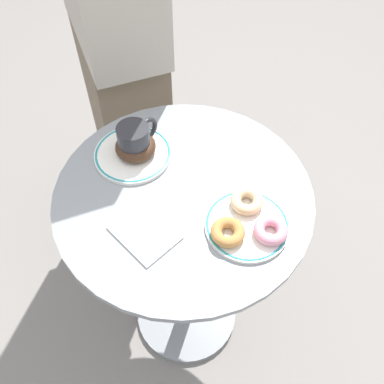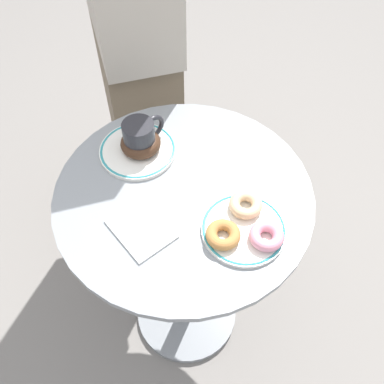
# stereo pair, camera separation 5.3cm
# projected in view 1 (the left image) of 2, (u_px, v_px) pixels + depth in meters

# --- Properties ---
(ground_plane) EXTENTS (7.00, 7.00, 0.02)m
(ground_plane) POSITION_uv_depth(u_px,v_px,m) (187.00, 315.00, 1.65)
(ground_plane) COLOR gray
(cafe_table) EXTENTS (0.62, 0.62, 0.78)m
(cafe_table) POSITION_uv_depth(u_px,v_px,m) (185.00, 250.00, 1.25)
(cafe_table) COLOR gray
(cafe_table) RESTS_ON ground
(plate_left) EXTENTS (0.20, 0.20, 0.01)m
(plate_left) POSITION_uv_depth(u_px,v_px,m) (133.00, 154.00, 1.09)
(plate_left) COLOR white
(plate_left) RESTS_ON cafe_table
(plate_right) EXTENTS (0.19, 0.19, 0.01)m
(plate_right) POSITION_uv_depth(u_px,v_px,m) (247.00, 225.00, 0.96)
(plate_right) COLOR white
(plate_right) RESTS_ON cafe_table
(donut_chocolate) EXTENTS (0.14, 0.14, 0.03)m
(donut_chocolate) POSITION_uv_depth(u_px,v_px,m) (136.00, 147.00, 1.07)
(donut_chocolate) COLOR #422819
(donut_chocolate) RESTS_ON plate_left
(donut_pink_frosted) EXTENTS (0.10, 0.10, 0.03)m
(donut_pink_frosted) POSITION_uv_depth(u_px,v_px,m) (271.00, 230.00, 0.93)
(donut_pink_frosted) COLOR pink
(donut_pink_frosted) RESTS_ON plate_right
(donut_glazed) EXTENTS (0.11, 0.11, 0.03)m
(donut_glazed) POSITION_uv_depth(u_px,v_px,m) (247.00, 201.00, 0.98)
(donut_glazed) COLOR #E0B789
(donut_glazed) RESTS_ON plate_right
(donut_old_fashioned) EXTENTS (0.11, 0.11, 0.03)m
(donut_old_fashioned) POSITION_uv_depth(u_px,v_px,m) (228.00, 232.00, 0.93)
(donut_old_fashioned) COLOR #BC7F42
(donut_old_fashioned) RESTS_ON plate_right
(paper_napkin) EXTENTS (0.16, 0.13, 0.01)m
(paper_napkin) POSITION_uv_depth(u_px,v_px,m) (145.00, 233.00, 0.95)
(paper_napkin) COLOR white
(paper_napkin) RESTS_ON cafe_table
(coffee_mug) EXTENTS (0.08, 0.12, 0.09)m
(coffee_mug) POSITION_uv_depth(u_px,v_px,m) (135.00, 141.00, 1.06)
(coffee_mug) COLOR #28282D
(coffee_mug) RESTS_ON cafe_table
(person_figure) EXTENTS (0.49, 0.43, 1.64)m
(person_figure) POSITION_uv_depth(u_px,v_px,m) (118.00, 48.00, 1.32)
(person_figure) COLOR brown
(person_figure) RESTS_ON ground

